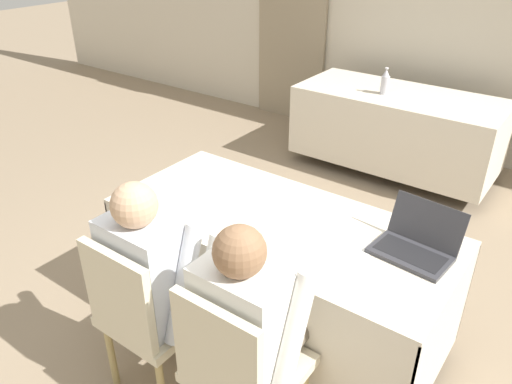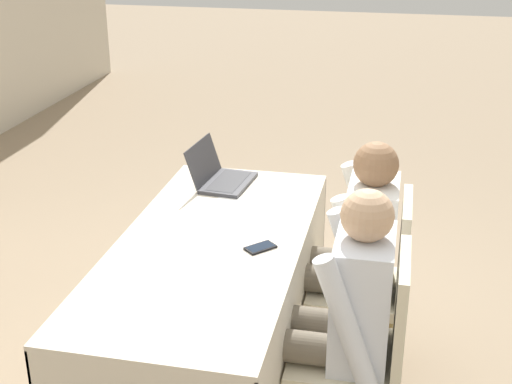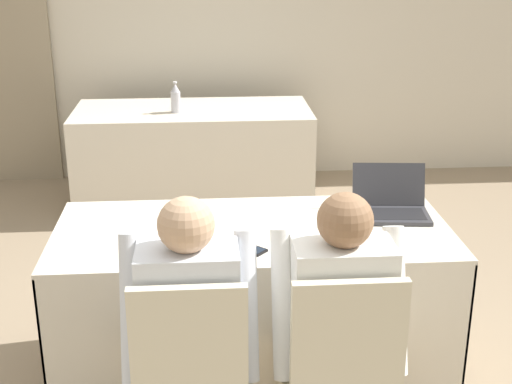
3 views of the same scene
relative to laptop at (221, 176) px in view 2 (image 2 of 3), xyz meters
name	(u,v)px [view 2 (image 2 of 3)]	position (x,y,z in m)	size (l,w,h in m)	color
ground_plane	(214,383)	(-0.66, -0.12, -0.79)	(24.00, 24.00, 0.00)	gray
conference_table_near	(211,278)	(-0.66, -0.12, -0.22)	(1.78, 0.80, 0.75)	beige
laptop	(221,176)	(0.00, 0.00, 0.00)	(0.37, 0.31, 0.22)	#333338
cell_phone	(260,247)	(-0.68, -0.35, -0.04)	(0.14, 0.14, 0.01)	black
paper_beside_laptop	(243,206)	(-0.26, -0.18, -0.04)	(0.22, 0.30, 0.00)	white
chair_near_left	(365,346)	(-0.94, -0.83, -0.30)	(0.44, 0.44, 0.90)	tan
chair_near_right	(374,278)	(-0.38, -0.83, -0.30)	(0.44, 0.44, 0.90)	tan
person_checkered_shirt	(341,308)	(-0.94, -0.73, -0.14)	(0.50, 0.52, 1.16)	#665B4C
person_white_shirt	(353,246)	(-0.38, -0.73, -0.14)	(0.50, 0.52, 1.16)	#665B4C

